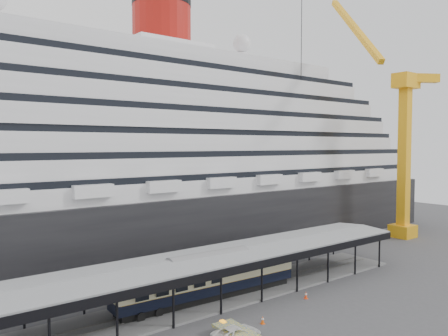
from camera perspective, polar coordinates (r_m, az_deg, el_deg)
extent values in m
plane|color=#3D3D40|center=(49.22, 3.10, -18.06)|extent=(200.00, 200.00, 0.00)
cube|color=black|center=(74.29, -13.36, -6.92)|extent=(130.00, 30.00, 10.00)
cylinder|color=#A1130D|center=(79.32, -8.13, 17.36)|extent=(10.00, 10.00, 9.00)
sphere|color=silver|center=(89.42, 2.35, 15.93)|extent=(3.60, 3.60, 3.60)
cube|color=slate|center=(52.83, -0.60, -16.42)|extent=(56.00, 8.00, 0.24)
cube|color=slate|center=(52.24, -0.10, -16.47)|extent=(54.00, 0.08, 0.10)
cube|color=slate|center=(53.32, -1.08, -16.06)|extent=(54.00, 0.08, 0.10)
cube|color=black|center=(48.17, 2.71, -12.96)|extent=(56.00, 0.18, 0.90)
cube|color=black|center=(55.10, -3.48, -10.91)|extent=(56.00, 0.18, 0.90)
cube|color=slate|center=(51.37, -0.60, -11.09)|extent=(56.00, 9.00, 0.24)
cube|color=#F5A816|center=(91.46, 22.29, -7.61)|extent=(4.00, 4.00, 2.40)
cube|color=#F5A816|center=(89.99, 22.47, 1.31)|extent=(1.80, 1.80, 26.00)
cube|color=#F5A816|center=(90.78, 22.66, 10.44)|extent=(5.00, 3.20, 2.80)
cube|color=#F5A816|center=(87.95, 16.75, 17.03)|extent=(11.42, 18.78, 16.80)
cube|color=#F5A816|center=(92.65, 24.57, 10.62)|extent=(6.00, 4.39, 1.60)
cylinder|color=black|center=(81.83, 9.99, 7.10)|extent=(0.12, 0.12, 47.21)
imported|color=silver|center=(42.24, 1.62, -20.78)|extent=(4.87, 2.48, 1.32)
cube|color=black|center=(51.84, -1.96, -16.24)|extent=(21.95, 3.49, 0.73)
cube|color=black|center=(51.54, -1.96, -15.26)|extent=(23.01, 3.95, 1.15)
cube|color=beige|center=(51.16, -1.96, -13.93)|extent=(23.01, 3.99, 1.35)
cube|color=black|center=(50.91, -1.97, -12.98)|extent=(23.01, 3.95, 0.42)
cube|color=#ED460D|center=(44.86, 0.03, -20.20)|extent=(0.45, 0.45, 0.03)
cone|color=#ED460D|center=(44.72, 0.03, -19.76)|extent=(0.37, 0.37, 0.73)
cylinder|color=white|center=(44.69, 0.03, -19.68)|extent=(0.23, 0.23, 0.14)
cube|color=#E4520C|center=(46.04, 5.07, -19.58)|extent=(0.49, 0.49, 0.03)
cone|color=#E4520C|center=(45.89, 5.07, -19.13)|extent=(0.42, 0.42, 0.78)
cylinder|color=white|center=(45.86, 5.07, -19.04)|extent=(0.25, 0.25, 0.15)
cube|color=#F73A0D|center=(53.35, 10.64, -16.40)|extent=(0.55, 0.55, 0.03)
cone|color=#F73A0D|center=(53.21, 10.65, -15.98)|extent=(0.46, 0.46, 0.82)
cylinder|color=white|center=(53.19, 10.65, -15.89)|extent=(0.26, 0.26, 0.16)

